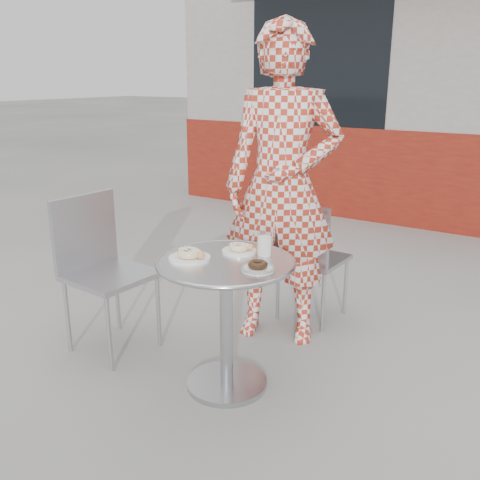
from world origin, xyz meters
The scene contains 10 objects.
ground centered at (0.00, 0.00, 0.00)m, with size 60.00×60.00×0.00m, color #9D9A96.
storefront centered at (0.00, 5.56, 1.49)m, with size 6.02×4.55×3.00m.
bistro_table centered at (0.04, 0.05, 0.52)m, with size 0.68×0.68×0.69m.
chair_far centered at (0.04, 1.03, 0.25)m, with size 0.39×0.40×0.80m.
chair_left centered at (-0.75, 0.02, 0.28)m, with size 0.46×0.46×0.89m.
seated_person centered at (-0.03, 0.72, 0.92)m, with size 0.67×0.44×1.84m, color #A42A19.
plate_far centered at (0.03, 0.19, 0.70)m, with size 0.17×0.17×0.05m.
plate_near centered at (-0.11, -0.04, 0.71)m, with size 0.20×0.20×0.05m.
plate_checker centered at (0.23, 0.02, 0.70)m, with size 0.16×0.16×0.04m.
milk_cup centered at (0.16, 0.21, 0.74)m, with size 0.07×0.07×0.12m.
Camera 1 is at (1.42, -1.94, 1.53)m, focal length 40.00 mm.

